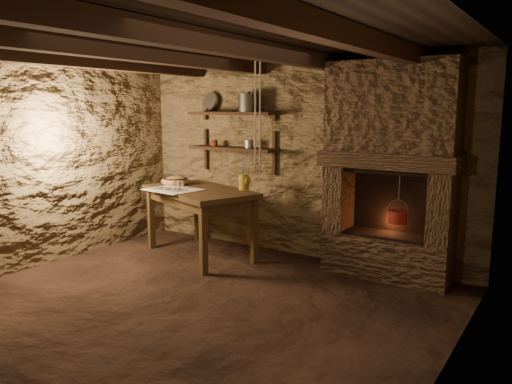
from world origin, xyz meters
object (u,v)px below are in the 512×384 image
Objects in this scene: work_table at (200,220)px; wooden_bowl at (175,181)px; red_pot at (398,216)px; stoneware_jug at (244,175)px; iron_stockpot at (249,104)px.

wooden_bowl reaches higher than work_table.
red_pot is at bearing 30.89° from work_table.
stoneware_jug is 0.80× the size of red_pot.
work_table is 6.19× the size of iron_stockpot.
wooden_bowl is at bearing 165.66° from stoneware_jug.
wooden_bowl is 0.67× the size of red_pot.
iron_stockpot is at bearing 78.27° from work_table.
wooden_bowl is at bearing -171.67° from work_table.
red_pot is at bearing -16.79° from stoneware_jug.
stoneware_jug is 1.00m from wooden_bowl.
work_table is 0.79m from stoneware_jug.
wooden_bowl is 1.38m from iron_stockpot.
iron_stockpot reaches higher than red_pot.
red_pot reaches higher than work_table.
iron_stockpot is 2.30m from red_pot.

